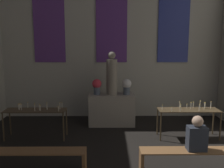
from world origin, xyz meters
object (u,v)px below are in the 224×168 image
(candle_rack_right, at_px, (189,112))
(statue, at_px, (112,75))
(pew_back_right, at_px, (190,156))
(flower_vase_right, at_px, (127,86))
(candle_rack_left, at_px, (35,113))
(altar, at_px, (112,110))
(pew_back_left, at_px, (35,156))
(person_seated, at_px, (197,135))
(flower_vase_left, at_px, (97,86))

(candle_rack_right, bearing_deg, statue, 151.72)
(candle_rack_right, xyz_separation_m, pew_back_right, (-0.51, -1.77, -0.37))
(statue, distance_m, flower_vase_right, 0.55)
(flower_vase_right, height_order, candle_rack_right, flower_vase_right)
(statue, height_order, candle_rack_left, statue)
(altar, relative_size, pew_back_left, 0.71)
(altar, bearing_deg, pew_back_right, -62.28)
(flower_vase_right, bearing_deg, candle_rack_left, -156.19)
(person_seated, bearing_deg, pew_back_left, 180.00)
(pew_back_left, bearing_deg, statue, 62.28)
(statue, height_order, candle_rack_right, statue)
(flower_vase_left, bearing_deg, flower_vase_right, 0.00)
(person_seated, bearing_deg, flower_vase_right, 112.13)
(flower_vase_right, xyz_separation_m, candle_rack_left, (-2.45, -1.08, -0.53))
(statue, bearing_deg, candle_rack_right, -28.28)
(flower_vase_right, relative_size, candle_rack_left, 0.30)
(flower_vase_left, distance_m, person_seated, 3.55)
(flower_vase_right, bearing_deg, flower_vase_left, 180.00)
(altar, distance_m, pew_back_right, 3.23)
(candle_rack_left, relative_size, person_seated, 2.32)
(person_seated, bearing_deg, altar, 119.43)
(pew_back_left, bearing_deg, person_seated, 0.00)
(candle_rack_left, bearing_deg, person_seated, -26.13)
(pew_back_right, bearing_deg, candle_rack_right, 73.93)
(candle_rack_left, bearing_deg, flower_vase_right, 23.81)
(candle_rack_left, xyz_separation_m, candle_rack_right, (4.01, 0.00, -0.00))
(statue, distance_m, pew_back_left, 3.45)
(person_seated, bearing_deg, candle_rack_left, 153.87)
(statue, relative_size, candle_rack_right, 0.81)
(candle_rack_right, bearing_deg, flower_vase_left, 156.27)
(statue, xyz_separation_m, flower_vase_left, (-0.45, 0.00, -0.32))
(flower_vase_right, distance_m, candle_rack_right, 1.97)
(candle_rack_left, bearing_deg, pew_back_left, -74.17)
(altar, distance_m, statue, 1.07)
(statue, distance_m, flower_vase_left, 0.55)
(flower_vase_right, xyz_separation_m, pew_back_right, (1.05, -2.85, -0.89))
(flower_vase_left, xyz_separation_m, person_seated, (2.06, -2.85, -0.47))
(altar, relative_size, pew_back_right, 0.71)
(statue, bearing_deg, flower_vase_left, 180.00)
(pew_back_right, bearing_deg, statue, 117.72)
(altar, xyz_separation_m, flower_vase_right, (0.45, 0.00, 0.74))
(flower_vase_right, xyz_separation_m, pew_back_left, (-1.95, -2.85, -0.89))
(candle_rack_right, relative_size, pew_back_right, 0.82)
(flower_vase_left, bearing_deg, statue, -0.00)
(candle_rack_right, bearing_deg, candle_rack_left, -179.99)
(statue, height_order, person_seated, statue)
(statue, bearing_deg, person_seated, -60.57)
(statue, xyz_separation_m, candle_rack_left, (-2.00, -1.08, -0.85))
(flower_vase_right, bearing_deg, person_seated, -67.87)
(altar, xyz_separation_m, pew_back_left, (-1.50, -2.85, -0.15))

